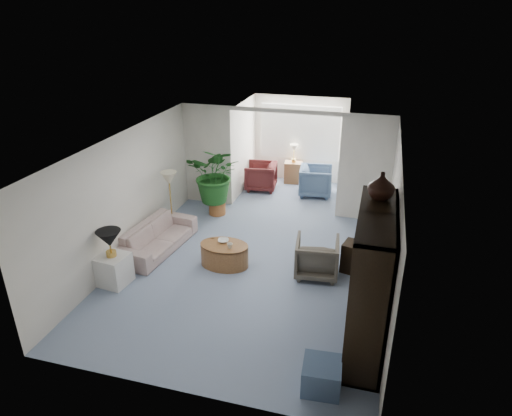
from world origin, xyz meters
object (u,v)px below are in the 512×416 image
(entertainment_cabinet, at_px, (370,282))
(table_lamp, at_px, (109,239))
(sofa, at_px, (158,237))
(sunroom_chair_blue, at_px, (316,181))
(sunroom_chair_maroon, at_px, (261,176))
(coffee_table, at_px, (224,255))
(sunroom_table, at_px, (293,172))
(end_table, at_px, (114,270))
(coffee_bowl, at_px, (223,241))
(wingback_chair, at_px, (317,257))
(ottoman, at_px, (322,376))
(framed_picture, at_px, (393,208))
(floor_lamp, at_px, (169,178))
(side_table_dark, at_px, (356,258))
(cabinet_urn, at_px, (381,186))
(coffee_cup, at_px, (230,246))
(plant_pot, at_px, (217,208))

(entertainment_cabinet, bearing_deg, table_lamp, 174.70)
(table_lamp, bearing_deg, sofa, 81.57)
(sunroom_chair_blue, bearing_deg, table_lamp, 144.49)
(sunroom_chair_maroon, bearing_deg, entertainment_cabinet, 22.66)
(coffee_table, xyz_separation_m, sunroom_table, (0.41, 4.78, 0.07))
(end_table, distance_m, entertainment_cabinet, 4.56)
(sofa, height_order, coffee_bowl, sofa)
(wingback_chair, bearing_deg, ottoman, 93.82)
(framed_picture, xyz_separation_m, sofa, (-4.50, 0.50, -1.41))
(floor_lamp, xyz_separation_m, sunroom_table, (2.02, 3.68, -0.95))
(coffee_bowl, relative_size, sunroom_chair_blue, 0.25)
(coffee_bowl, xyz_separation_m, side_table_dark, (2.52, 0.35, -0.18))
(side_table_dark, bearing_deg, floor_lamp, 170.90)
(cabinet_urn, distance_m, sunroom_chair_blue, 5.67)
(end_table, xyz_separation_m, side_table_dark, (4.19, 1.58, 0.01))
(sofa, distance_m, ottoman, 4.72)
(table_lamp, distance_m, sunroom_table, 6.31)
(framed_picture, xyz_separation_m, sunroom_chair_maroon, (-3.32, 4.31, -1.33))
(cabinet_urn, distance_m, sunroom_table, 6.61)
(coffee_cup, bearing_deg, cabinet_urn, -19.98)
(table_lamp, relative_size, coffee_cup, 4.17)
(sunroom_chair_blue, bearing_deg, wingback_chair, -177.37)
(framed_picture, relative_size, ottoman, 0.99)
(framed_picture, distance_m, sunroom_chair_blue, 4.86)
(sunroom_table, bearing_deg, framed_picture, -63.06)
(end_table, relative_size, side_table_dark, 0.97)
(framed_picture, height_order, sunroom_chair_maroon, framed_picture)
(entertainment_cabinet, distance_m, sunroom_chair_blue, 5.84)
(framed_picture, xyz_separation_m, table_lamp, (-4.70, -0.85, -0.78))
(coffee_table, distance_m, ottoman, 3.45)
(table_lamp, xyz_separation_m, side_table_dark, (4.19, 1.58, -0.62))
(sunroom_chair_maroon, bearing_deg, plant_pot, -24.47)
(coffee_cup, bearing_deg, entertainment_cabinet, -29.08)
(wingback_chair, xyz_separation_m, ottoman, (0.49, -2.76, -0.17))
(coffee_bowl, distance_m, plant_pot, 2.30)
(cabinet_urn, height_order, sunroom_chair_blue, cabinet_urn)
(ottoman, bearing_deg, floor_lamp, 136.13)
(coffee_table, relative_size, wingback_chair, 1.18)
(framed_picture, bearing_deg, ottoman, -107.20)
(coffee_table, bearing_deg, coffee_bowl, 116.57)
(framed_picture, distance_m, side_table_dark, 1.66)
(ottoman, xyz_separation_m, sunroom_table, (-1.85, 7.39, 0.10))
(table_lamp, bearing_deg, wingback_chair, 20.12)
(table_lamp, bearing_deg, coffee_table, 33.23)
(entertainment_cabinet, relative_size, sunroom_chair_maroon, 2.64)
(side_table_dark, relative_size, sunroom_chair_maroon, 0.72)
(coffee_cup, relative_size, sunroom_chair_maroon, 0.13)
(coffee_bowl, xyz_separation_m, wingback_chair, (1.82, 0.05, -0.11))
(table_lamp, bearing_deg, cabinet_urn, 1.09)
(floor_lamp, bearing_deg, entertainment_cabinet, -31.29)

